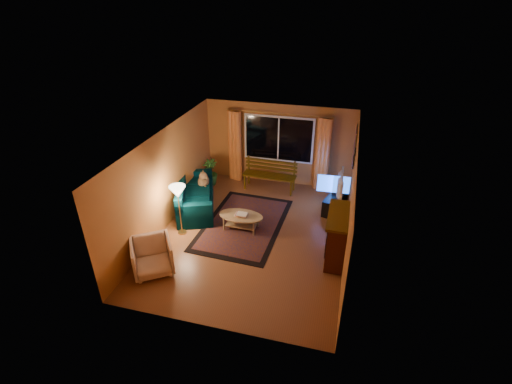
% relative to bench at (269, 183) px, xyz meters
% --- Properties ---
extents(floor, '(4.50, 6.00, 0.02)m').
position_rel_bench_xyz_m(floor, '(0.14, -2.40, -0.25)').
color(floor, brown).
rests_on(floor, ground).
extents(ceiling, '(4.50, 6.00, 0.02)m').
position_rel_bench_xyz_m(ceiling, '(0.14, -2.40, 2.27)').
color(ceiling, white).
rests_on(ceiling, ground).
extents(wall_back, '(4.50, 0.02, 2.50)m').
position_rel_bench_xyz_m(wall_back, '(0.14, 0.61, 1.01)').
color(wall_back, '#C07737').
rests_on(wall_back, ground).
extents(wall_left, '(0.02, 6.00, 2.50)m').
position_rel_bench_xyz_m(wall_left, '(-2.12, -2.40, 1.01)').
color(wall_left, '#C07737').
rests_on(wall_left, ground).
extents(wall_right, '(0.02, 6.00, 2.50)m').
position_rel_bench_xyz_m(wall_right, '(2.40, -2.40, 1.01)').
color(wall_right, '#C07737').
rests_on(wall_right, ground).
extents(window, '(2.00, 0.02, 1.30)m').
position_rel_bench_xyz_m(window, '(0.14, 0.55, 1.21)').
color(window, black).
rests_on(window, wall_back).
extents(curtain_rod, '(3.20, 0.03, 0.03)m').
position_rel_bench_xyz_m(curtain_rod, '(0.14, 0.50, 2.01)').
color(curtain_rod, '#BF8C3F').
rests_on(curtain_rod, wall_back).
extents(curtain_left, '(0.36, 0.36, 2.24)m').
position_rel_bench_xyz_m(curtain_left, '(-1.21, 0.48, 0.88)').
color(curtain_left, orange).
rests_on(curtain_left, ground).
extents(curtain_right, '(0.36, 0.36, 2.24)m').
position_rel_bench_xyz_m(curtain_right, '(1.49, 0.48, 0.88)').
color(curtain_right, orange).
rests_on(curtain_right, ground).
extents(bench, '(1.62, 0.55, 0.48)m').
position_rel_bench_xyz_m(bench, '(0.00, 0.00, 0.00)').
color(bench, '#422E06').
rests_on(bench, ground).
extents(potted_plant, '(0.53, 0.53, 0.82)m').
position_rel_bench_xyz_m(potted_plant, '(-1.86, -0.11, 0.17)').
color(potted_plant, '#235B1E').
rests_on(potted_plant, ground).
extents(sofa, '(1.63, 2.35, 0.87)m').
position_rel_bench_xyz_m(sofa, '(-1.73, -1.57, 0.20)').
color(sofa, black).
rests_on(sofa, ground).
extents(dog, '(0.41, 0.47, 0.43)m').
position_rel_bench_xyz_m(dog, '(-1.68, -1.08, 0.40)').
color(dog, olive).
rests_on(dog, sofa).
extents(armchair, '(1.11, 1.10, 0.84)m').
position_rel_bench_xyz_m(armchair, '(-1.59, -4.26, 0.18)').
color(armchair, beige).
rests_on(armchair, ground).
extents(floor_lamp, '(0.24, 0.24, 1.31)m').
position_rel_bench_xyz_m(floor_lamp, '(-1.61, -2.79, 0.41)').
color(floor_lamp, '#BF8C3F').
rests_on(floor_lamp, ground).
extents(rug, '(2.08, 3.16, 0.02)m').
position_rel_bench_xyz_m(rug, '(-0.21, -2.02, -0.23)').
color(rug, '#612905').
rests_on(rug, ground).
extents(coffee_table, '(1.16, 1.16, 0.41)m').
position_rel_bench_xyz_m(coffee_table, '(-0.22, -2.24, -0.03)').
color(coffee_table, '#9B8259').
rests_on(coffee_table, ground).
extents(tv_console, '(0.66, 1.18, 0.47)m').
position_rel_bench_xyz_m(tv_console, '(2.03, -0.67, -0.01)').
color(tv_console, black).
rests_on(tv_console, ground).
extents(television, '(0.19, 1.09, 0.63)m').
position_rel_bench_xyz_m(television, '(2.03, -0.67, 0.54)').
color(television, black).
rests_on(television, tv_console).
extents(fireplace, '(0.40, 1.20, 1.10)m').
position_rel_bench_xyz_m(fireplace, '(2.19, -2.80, 0.31)').
color(fireplace, maroon).
rests_on(fireplace, ground).
extents(mirror_cluster, '(0.06, 0.60, 0.56)m').
position_rel_bench_xyz_m(mirror_cluster, '(2.35, -1.10, 1.56)').
color(mirror_cluster, black).
rests_on(mirror_cluster, wall_right).
extents(painting, '(0.04, 0.76, 0.96)m').
position_rel_bench_xyz_m(painting, '(2.36, 0.05, 1.41)').
color(painting, '#E15A17').
rests_on(painting, wall_right).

